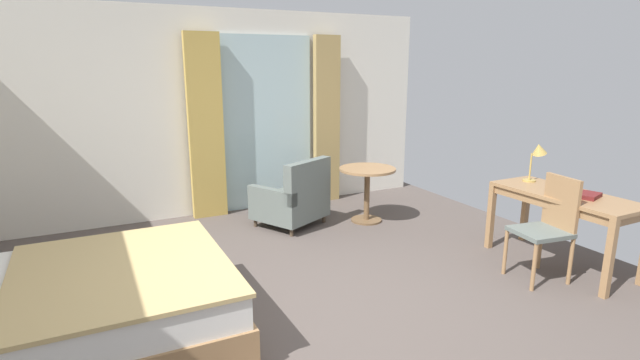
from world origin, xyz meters
TOP-DOWN VIEW (x-y plane):
  - ground at (0.00, 0.00)m, footprint 6.49×6.94m
  - wall_back at (0.00, 3.21)m, footprint 6.09×0.12m
  - balcony_glass_door at (0.72, 3.13)m, footprint 1.27×0.02m
  - curtain_panel_left at (-0.13, 3.03)m, footprint 0.44×0.10m
  - curtain_panel_right at (1.58, 3.03)m, footprint 0.37×0.10m
  - bed at (-1.81, 0.40)m, footprint 2.23×1.65m
  - writing_desk at (2.57, -0.08)m, footprint 0.61×1.37m
  - desk_chair at (2.18, -0.22)m, footprint 0.50×0.47m
  - desk_lamp at (2.76, 0.43)m, footprint 0.28×0.16m
  - closed_book at (2.59, -0.21)m, footprint 0.33×0.38m
  - armchair_by_window at (0.70, 2.19)m, footprint 0.99×0.96m
  - round_cafe_table at (1.59, 1.93)m, footprint 0.70×0.70m

SIDE VIEW (x-z plane):
  - ground at x=0.00m, z-range -0.10..0.00m
  - bed at x=-1.81m, z-range -0.20..0.79m
  - armchair_by_window at x=0.70m, z-range -0.09..0.75m
  - round_cafe_table at x=1.59m, z-range 0.17..0.86m
  - desk_chair at x=2.18m, z-range 0.05..1.01m
  - writing_desk at x=2.57m, z-range 0.28..1.02m
  - closed_book at x=2.59m, z-range 0.74..0.78m
  - desk_lamp at x=2.76m, z-range 0.83..1.24m
  - balcony_glass_door at x=0.72m, z-range 0.00..2.32m
  - curtain_panel_left at x=-0.13m, z-range 0.00..2.33m
  - curtain_panel_right at x=1.58m, z-range 0.00..2.33m
  - wall_back at x=0.00m, z-range 0.00..2.63m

